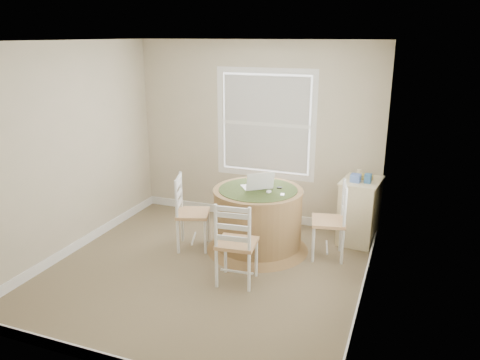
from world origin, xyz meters
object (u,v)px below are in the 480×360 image
at_px(laptop, 257,186).
at_px(chair_right, 328,221).
at_px(round_table, 258,217).
at_px(corner_chest, 359,210).
at_px(chair_left, 193,213).
at_px(chair_near, 237,243).

bearing_deg(laptop, chair_right, 146.82).
xyz_separation_m(round_table, chair_right, (0.88, 0.10, 0.03)).
relative_size(laptop, corner_chest, 0.55).
distance_m(round_table, chair_left, 0.83).
distance_m(chair_left, corner_chest, 2.20).
relative_size(chair_left, corner_chest, 1.11).
relative_size(chair_left, laptop, 2.02).
bearing_deg(chair_left, round_table, -91.31).
relative_size(chair_near, laptop, 2.02).
distance_m(chair_right, laptop, 0.98).
height_order(round_table, chair_left, chair_left).
xyz_separation_m(round_table, chair_near, (0.06, -0.88, 0.03)).
bearing_deg(corner_chest, chair_right, -108.99).
height_order(chair_near, chair_right, same).
distance_m(round_table, corner_chest, 1.38).
distance_m(chair_right, corner_chest, 0.69).
distance_m(chair_left, chair_near, 1.06).
bearing_deg(round_table, chair_near, -96.46).
xyz_separation_m(chair_left, chair_right, (1.67, 0.35, 0.00)).
distance_m(chair_near, chair_right, 1.28).
relative_size(round_table, corner_chest, 1.53).
bearing_deg(chair_left, chair_right, -96.94).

